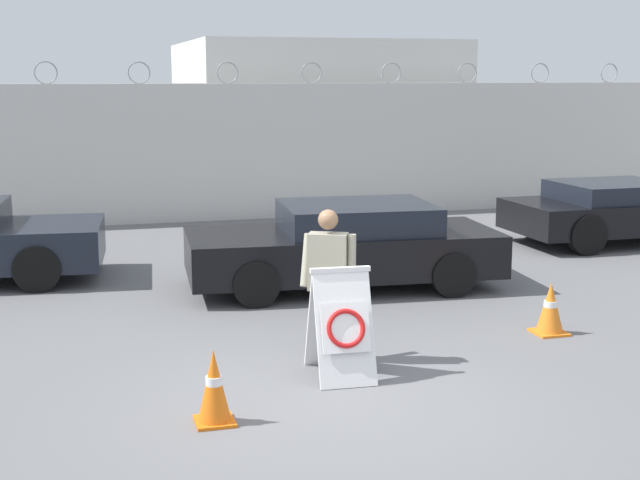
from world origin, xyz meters
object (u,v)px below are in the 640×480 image
(traffic_cone_near, at_px, (214,387))
(traffic_cone_mid, at_px, (550,308))
(barricade_sign, at_px, (341,323))
(parked_car_far_side, at_px, (620,210))
(security_guard, at_px, (328,278))
(parked_car_rear_sedan, at_px, (345,245))

(traffic_cone_near, relative_size, traffic_cone_mid, 1.08)
(barricade_sign, relative_size, parked_car_far_side, 0.27)
(barricade_sign, xyz_separation_m, security_guard, (0.02, 0.55, 0.36))
(barricade_sign, relative_size, security_guard, 0.69)
(parked_car_far_side, bearing_deg, traffic_cone_near, -143.35)
(traffic_cone_near, height_order, traffic_cone_mid, traffic_cone_near)
(parked_car_rear_sedan, bearing_deg, security_guard, 73.62)
(security_guard, distance_m, parked_car_rear_sedan, 3.51)
(parked_car_far_side, bearing_deg, barricade_sign, -142.16)
(security_guard, relative_size, traffic_cone_near, 2.44)
(traffic_cone_near, xyz_separation_m, parked_car_rear_sedan, (2.70, 4.73, 0.29))
(barricade_sign, bearing_deg, traffic_cone_mid, 18.85)
(security_guard, xyz_separation_m, parked_car_rear_sedan, (1.21, 3.28, -0.30))
(traffic_cone_mid, distance_m, parked_car_far_side, 6.68)
(parked_car_rear_sedan, relative_size, parked_car_far_side, 1.09)
(barricade_sign, height_order, parked_car_far_side, barricade_sign)
(security_guard, bearing_deg, parked_car_rear_sedan, -84.54)
(traffic_cone_mid, height_order, parked_car_rear_sedan, parked_car_rear_sedan)
(barricade_sign, distance_m, parked_car_far_side, 9.35)
(traffic_cone_mid, xyz_separation_m, parked_car_rear_sedan, (-1.69, 3.00, 0.31))
(traffic_cone_mid, relative_size, parked_car_rear_sedan, 0.14)
(barricade_sign, height_order, traffic_cone_near, barricade_sign)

